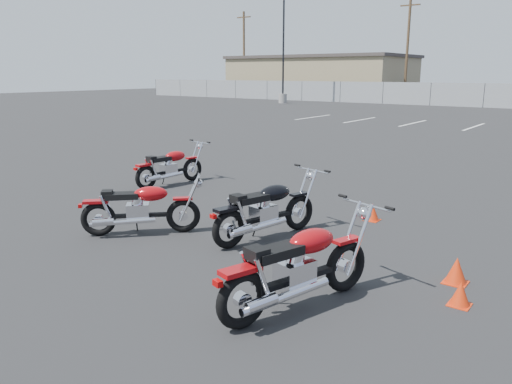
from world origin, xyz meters
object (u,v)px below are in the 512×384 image
Objects in this scene: motorcycle_front_red at (170,167)px; motorcycle_third_red at (140,208)px; motorcycle_second_black at (266,210)px; motorcycle_rear_red at (298,267)px.

motorcycle_front_red is 1.18× the size of motorcycle_third_red.
motorcycle_second_black is 2.04m from motorcycle_third_red.
motorcycle_rear_red is (3.45, -0.72, 0.05)m from motorcycle_third_red.
motorcycle_third_red reaches higher than motorcycle_front_red.
motorcycle_rear_red is at bearing -46.08° from motorcycle_second_black.
motorcycle_front_red is 6.77m from motorcycle_rear_red.
motorcycle_second_black is (4.06, -1.83, 0.04)m from motorcycle_front_red.
motorcycle_third_red is at bearing -51.19° from motorcycle_front_red.
motorcycle_front_red is at bearing 148.08° from motorcycle_rear_red.
motorcycle_rear_red is at bearing -31.92° from motorcycle_front_red.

